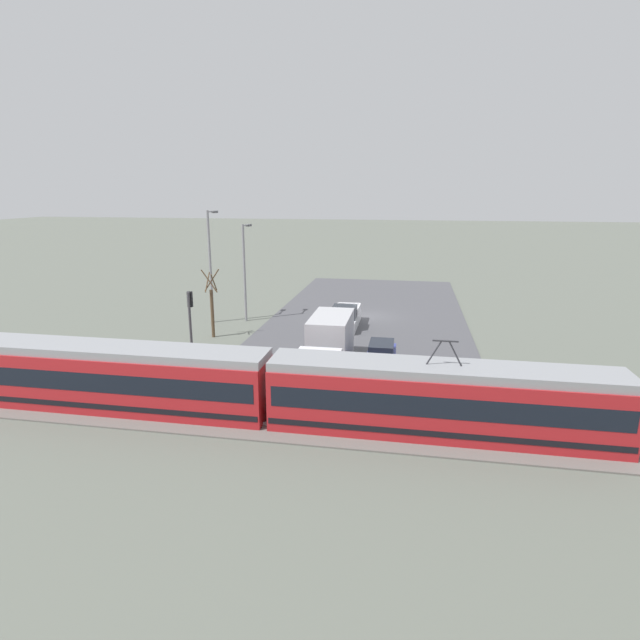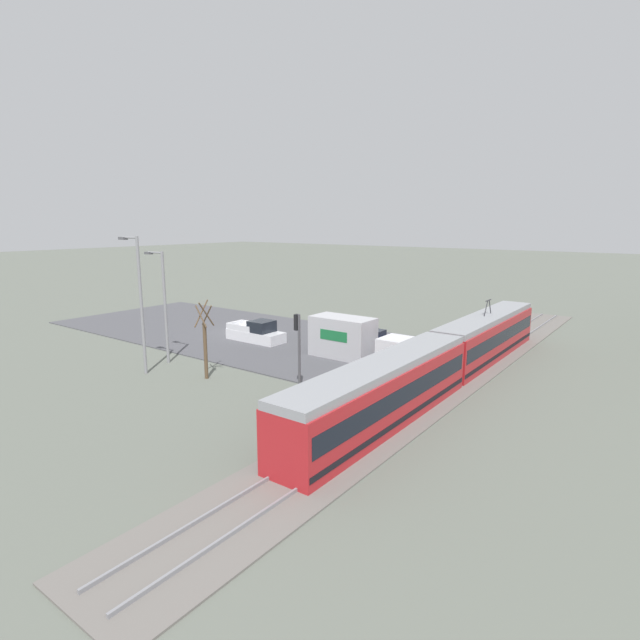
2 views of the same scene
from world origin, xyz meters
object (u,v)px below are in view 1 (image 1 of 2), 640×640
at_px(pickup_truck, 345,318).
at_px(street_lamp_near_crossing, 245,266).
at_px(street_tree, 212,307).
at_px(light_rail_tram, 270,388).
at_px(box_truck, 328,346).
at_px(traffic_light_pole, 191,319).
at_px(sedan_car_0, 381,357).
at_px(street_lamp_mid_block, 211,260).

height_order(pickup_truck, street_lamp_near_crossing, street_lamp_near_crossing).
bearing_deg(street_tree, pickup_truck, -154.61).
bearing_deg(street_tree, light_rail_tram, 122.08).
bearing_deg(box_truck, traffic_light_pole, 8.82).
bearing_deg(sedan_car_0, traffic_light_pole, -170.31).
bearing_deg(street_lamp_near_crossing, sedan_car_0, 140.07).
distance_m(traffic_light_pole, street_lamp_mid_block, 11.65).
height_order(box_truck, traffic_light_pole, traffic_light_pole).
relative_size(sedan_car_0, street_lamp_near_crossing, 0.54).
distance_m(pickup_truck, street_tree, 10.60).
height_order(box_truck, street_lamp_near_crossing, street_lamp_near_crossing).
distance_m(pickup_truck, street_lamp_near_crossing, 9.49).
xyz_separation_m(box_truck, street_lamp_near_crossing, (8.81, -10.76, 3.20)).
bearing_deg(street_lamp_mid_block, traffic_light_pole, 105.59).
height_order(street_lamp_near_crossing, street_lamp_mid_block, street_lamp_mid_block).
height_order(sedan_car_0, street_tree, street_tree).
distance_m(traffic_light_pole, street_tree, 6.86).
xyz_separation_m(traffic_light_pole, street_lamp_mid_block, (3.08, -11.04, 2.11)).
bearing_deg(pickup_truck, street_lamp_mid_block, 0.67).
distance_m(sedan_car_0, street_lamp_mid_block, 17.79).
height_order(box_truck, street_tree, street_tree).
height_order(pickup_truck, street_lamp_mid_block, street_lamp_mid_block).
distance_m(traffic_light_pole, street_lamp_near_crossing, 12.16).
height_order(light_rail_tram, traffic_light_pole, traffic_light_pole).
bearing_deg(traffic_light_pole, street_lamp_mid_block, -74.41).
bearing_deg(sedan_car_0, street_lamp_near_crossing, 140.07).
xyz_separation_m(pickup_truck, traffic_light_pole, (8.10, 11.17, 2.38)).
bearing_deg(street_tree, street_lamp_near_crossing, -99.14).
relative_size(light_rail_tram, sedan_car_0, 7.13).
distance_m(box_truck, street_lamp_mid_block, 15.46).
bearing_deg(pickup_truck, light_rail_tram, 85.72).
xyz_separation_m(sedan_car_0, street_lamp_near_crossing, (12.04, -10.08, 3.94)).
distance_m(box_truck, traffic_light_pole, 8.56).
bearing_deg(box_truck, pickup_truck, -88.81).
xyz_separation_m(box_truck, street_lamp_mid_block, (11.38, -9.75, 3.78)).
height_order(sedan_car_0, traffic_light_pole, traffic_light_pole).
xyz_separation_m(pickup_truck, sedan_car_0, (-3.44, 9.20, -0.04)).
relative_size(box_truck, traffic_light_pole, 1.69).
bearing_deg(traffic_light_pole, pickup_truck, -125.94).
bearing_deg(traffic_light_pole, box_truck, -171.18).
relative_size(box_truck, street_lamp_near_crossing, 1.01).
distance_m(light_rail_tram, box_truck, 7.78).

